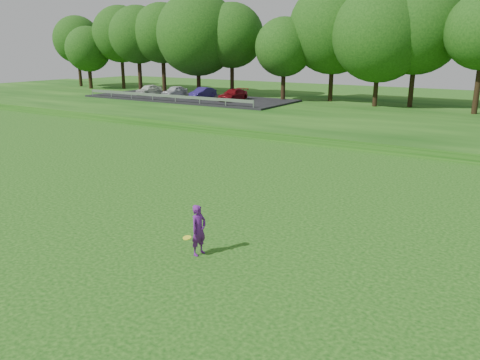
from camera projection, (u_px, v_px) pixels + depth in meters
The scene contains 6 objects.
ground at pixel (139, 265), 13.93m from camera, with size 140.00×140.00×0.00m, color #0C3C0B.
berm at pixel (409, 117), 41.56m from camera, with size 130.00×30.00×0.60m, color #0C3C0B.
walking_path at pixel (357, 147), 30.23m from camera, with size 130.00×1.60×0.04m, color gray.
treeline at pixel (428, 26), 42.69m from camera, with size 104.00×7.00×15.00m, color #143D0E, non-canonical shape.
parking_lot at pixel (189, 96), 52.54m from camera, with size 24.00×9.00×1.38m.
woman at pixel (199, 230), 14.43m from camera, with size 0.50×0.84×1.62m.
Camera 1 is at (9.30, -9.17, 6.24)m, focal length 35.00 mm.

